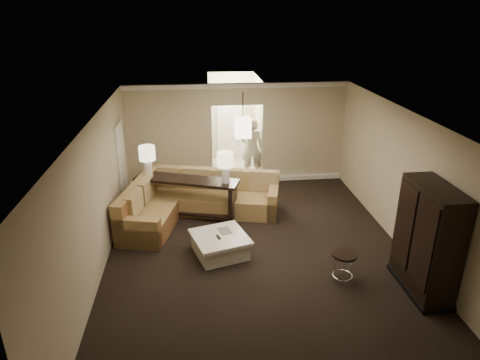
{
  "coord_description": "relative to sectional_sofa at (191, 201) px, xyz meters",
  "views": [
    {
      "loc": [
        -1.16,
        -7.29,
        4.69
      ],
      "look_at": [
        -0.23,
        1.2,
        1.19
      ],
      "focal_mm": 32.0,
      "sensor_mm": 36.0,
      "label": 1
    }
  ],
  "objects": [
    {
      "name": "sectional_sofa",
      "position": [
        0.0,
        0.0,
        0.0
      ],
      "size": [
        3.79,
        2.79,
        0.99
      ],
      "rotation": [
        0.0,
        0.0,
        -0.24
      ],
      "color": "brown",
      "rests_on": "ground"
    },
    {
      "name": "wall_back",
      "position": [
        1.32,
        2.05,
        1.01
      ],
      "size": [
        6.0,
        0.04,
        2.8
      ],
      "primitive_type": "cube",
      "color": "#C2AD93",
      "rests_on": "ground"
    },
    {
      "name": "drink_table",
      "position": [
        2.75,
        -2.9,
        0.01
      ],
      "size": [
        0.45,
        0.45,
        0.56
      ],
      "rotation": [
        0.0,
        0.0,
        0.24
      ],
      "color": "black",
      "rests_on": "ground"
    },
    {
      "name": "armoire",
      "position": [
        4.01,
        -3.3,
        0.56
      ],
      "size": [
        0.59,
        1.38,
        1.98
      ],
      "color": "black",
      "rests_on": "ground"
    },
    {
      "name": "ceiling",
      "position": [
        1.32,
        -1.95,
        2.41
      ],
      "size": [
        6.0,
        8.0,
        0.02
      ],
      "primitive_type": "cube",
      "color": "silver",
      "rests_on": "wall_back"
    },
    {
      "name": "pendant_light",
      "position": [
        1.32,
        0.75,
        1.56
      ],
      "size": [
        0.38,
        0.38,
        1.09
      ],
      "color": "black",
      "rests_on": "ceiling"
    },
    {
      "name": "crown_molding",
      "position": [
        1.32,
        2.0,
        2.34
      ],
      "size": [
        6.0,
        0.1,
        0.12
      ],
      "primitive_type": "cube",
      "color": "white",
      "rests_on": "wall_back"
    },
    {
      "name": "foyer",
      "position": [
        1.32,
        3.39,
        0.91
      ],
      "size": [
        1.44,
        2.02,
        2.8
      ],
      "color": "beige",
      "rests_on": "ground"
    },
    {
      "name": "ground",
      "position": [
        1.32,
        -1.95,
        -0.39
      ],
      "size": [
        8.0,
        8.0,
        0.0
      ],
      "primitive_type": "plane",
      "color": "black",
      "rests_on": "ground"
    },
    {
      "name": "person",
      "position": [
        1.77,
        2.35,
        0.58
      ],
      "size": [
        0.76,
        0.55,
        1.94
      ],
      "primitive_type": "imported",
      "rotation": [
        0.0,
        0.0,
        3.01
      ],
      "color": "beige",
      "rests_on": "ground"
    },
    {
      "name": "wall_right",
      "position": [
        4.32,
        -1.95,
        1.01
      ],
      "size": [
        0.04,
        8.0,
        2.8
      ],
      "primitive_type": "cube",
      "color": "#C2AD93",
      "rests_on": "ground"
    },
    {
      "name": "table_lamp_right",
      "position": [
        0.81,
        -0.27,
        1.03
      ],
      "size": [
        0.38,
        0.38,
        0.72
      ],
      "color": "white",
      "rests_on": "console_table"
    },
    {
      "name": "table_lamp_left",
      "position": [
        -0.97,
        0.37,
        1.03
      ],
      "size": [
        0.38,
        0.38,
        0.72
      ],
      "color": "white",
      "rests_on": "console_table"
    },
    {
      "name": "coffee_table",
      "position": [
        0.58,
        -1.76,
        -0.18
      ],
      "size": [
        1.29,
        1.29,
        0.44
      ],
      "rotation": [
        0.0,
        0.0,
        0.28
      ],
      "color": "white",
      "rests_on": "ground"
    },
    {
      "name": "side_door",
      "position": [
        -1.65,
        0.85,
        0.66
      ],
      "size": [
        0.05,
        0.9,
        2.1
      ],
      "primitive_type": "cube",
      "color": "white",
      "rests_on": "ground"
    },
    {
      "name": "baseboard",
      "position": [
        1.32,
        2.0,
        -0.33
      ],
      "size": [
        6.0,
        0.1,
        0.12
      ],
      "primitive_type": "cube",
      "color": "white",
      "rests_on": "ground"
    },
    {
      "name": "wall_front",
      "position": [
        1.32,
        -5.95,
        1.01
      ],
      "size": [
        6.0,
        0.04,
        2.8
      ],
      "primitive_type": "cube",
      "color": "#C2AD93",
      "rests_on": "ground"
    },
    {
      "name": "wall_left",
      "position": [
        -1.68,
        -1.95,
        1.01
      ],
      "size": [
        0.04,
        8.0,
        2.8
      ],
      "primitive_type": "cube",
      "color": "#C2AD93",
      "rests_on": "ground"
    },
    {
      "name": "console_table",
      "position": [
        -0.08,
        0.05,
        0.17
      ],
      "size": [
        2.49,
        1.35,
        0.94
      ],
      "rotation": [
        0.0,
        0.0,
        -0.34
      ],
      "color": "black",
      "rests_on": "ground"
    }
  ]
}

